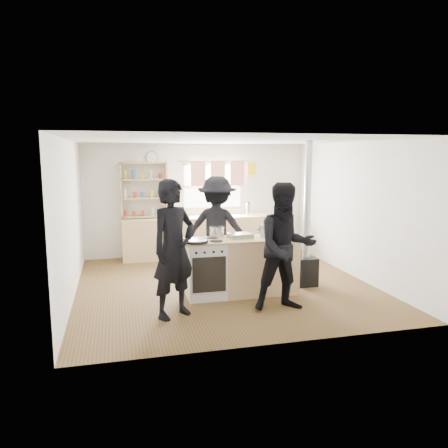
{
  "coord_description": "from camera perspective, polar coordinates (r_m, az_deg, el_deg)",
  "views": [
    {
      "loc": [
        -1.79,
        -7.18,
        2.27
      ],
      "look_at": [
        -0.03,
        -0.1,
        1.1
      ],
      "focal_mm": 35.0,
      "sensor_mm": 36.0,
      "label": 1
    }
  ],
  "objects": [
    {
      "name": "bread_board",
      "position": [
        7.28,
        8.16,
        -1.18
      ],
      "size": [
        0.29,
        0.21,
        0.12
      ],
      "color": "tan",
      "rests_on": "cooking_island"
    },
    {
      "name": "stockpot_counter",
      "position": [
        7.18,
        5.77,
        -0.88
      ],
      "size": [
        0.3,
        0.3,
        0.22
      ],
      "color": "#B6B6B9",
      "rests_on": "cooking_island"
    },
    {
      "name": "back_counter",
      "position": [
        9.74,
        -3.13,
        -1.68
      ],
      "size": [
        3.4,
        0.55,
        0.9
      ],
      "primitive_type": "cube",
      "color": "#D5B480",
      "rests_on": "ground"
    },
    {
      "name": "thermos",
      "position": [
        9.91,
        3.19,
        1.96
      ],
      "size": [
        0.1,
        0.1,
        0.28
      ],
      "primitive_type": "cylinder",
      "color": "silver",
      "rests_on": "back_counter"
    },
    {
      "name": "person_near_left",
      "position": [
        6.09,
        -6.59,
        -3.28
      ],
      "size": [
        0.84,
        0.76,
        1.94
      ],
      "primitive_type": "imported",
      "rotation": [
        0.0,
        0.0,
        0.55
      ],
      "color": "black",
      "rests_on": "ground"
    },
    {
      "name": "ground",
      "position": [
        7.74,
        0.03,
        -7.98
      ],
      "size": [
        5.0,
        5.0,
        0.01
      ],
      "primitive_type": "cube",
      "color": "brown",
      "rests_on": "ground"
    },
    {
      "name": "person_far",
      "position": [
        7.87,
        -0.92,
        -0.61
      ],
      "size": [
        1.39,
        1.13,
        1.88
      ],
      "primitive_type": "imported",
      "rotation": [
        0.0,
        0.0,
        2.73
      ],
      "color": "black",
      "rests_on": "ground"
    },
    {
      "name": "roast_tray",
      "position": [
        7.06,
        2.13,
        -1.5
      ],
      "size": [
        0.4,
        0.3,
        0.07
      ],
      "color": "silver",
      "rests_on": "cooking_island"
    },
    {
      "name": "flue_heater",
      "position": [
        7.71,
        10.67,
        -3.17
      ],
      "size": [
        0.35,
        0.35,
        2.5
      ],
      "color": "black",
      "rests_on": "ground"
    },
    {
      "name": "shelving_unit",
      "position": [
        9.57,
        -10.42,
        4.42
      ],
      "size": [
        1.0,
        0.28,
        1.2
      ],
      "color": "tan",
      "rests_on": "back_counter"
    },
    {
      "name": "cooking_island",
      "position": [
        7.14,
        2.24,
        -5.53
      ],
      "size": [
        1.97,
        0.64,
        0.93
      ],
      "color": "silver",
      "rests_on": "ground"
    },
    {
      "name": "skillet_greens",
      "position": [
        6.66,
        -3.53,
        -2.26
      ],
      "size": [
        0.46,
        0.46,
        0.05
      ],
      "color": "black",
      "rests_on": "cooking_island"
    },
    {
      "name": "person_near_right",
      "position": [
        6.38,
        8.07,
        -3.02
      ],
      "size": [
        0.94,
        0.74,
        1.87
      ],
      "primitive_type": "imported",
      "rotation": [
        0.0,
        0.0,
        -0.04
      ],
      "color": "black",
      "rests_on": "ground"
    },
    {
      "name": "stockpot_stove",
      "position": [
        7.13,
        -0.94,
        -1.01
      ],
      "size": [
        0.24,
        0.24,
        0.19
      ],
      "color": "silver",
      "rests_on": "cooking_island"
    }
  ]
}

